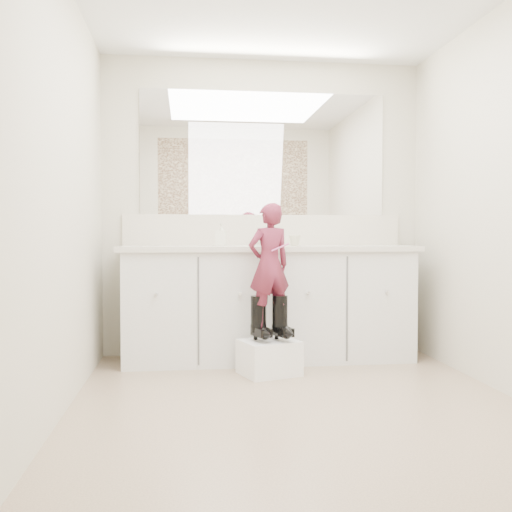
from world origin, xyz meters
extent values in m
plane|color=#806754|center=(0.00, 0.00, 0.00)|extent=(3.00, 3.00, 0.00)
plane|color=beige|center=(0.00, 1.50, 1.20)|extent=(2.60, 0.00, 2.60)
plane|color=beige|center=(0.00, -1.50, 1.20)|extent=(2.60, 0.00, 2.60)
plane|color=beige|center=(-1.30, 0.00, 1.20)|extent=(0.00, 3.00, 3.00)
cube|color=silver|center=(0.00, 1.23, 0.42)|extent=(2.20, 0.55, 0.85)
cube|color=beige|center=(0.00, 1.21, 0.87)|extent=(2.28, 0.58, 0.04)
cube|color=beige|center=(0.00, 1.49, 1.02)|extent=(2.28, 0.03, 0.25)
cube|color=white|center=(0.00, 1.49, 1.64)|extent=(2.00, 0.02, 1.00)
cube|color=#472819|center=(0.00, -1.49, 1.65)|extent=(2.00, 0.01, 1.20)
cylinder|color=silver|center=(0.00, 1.38, 0.94)|extent=(0.08, 0.08, 0.10)
imported|color=beige|center=(0.20, 1.18, 0.93)|extent=(0.09, 0.09, 0.08)
imported|color=silver|center=(-0.37, 1.21, 0.98)|extent=(0.10, 0.10, 0.17)
cube|color=white|center=(-0.06, 0.75, 0.12)|extent=(0.46, 0.42, 0.24)
imported|color=#A9345C|center=(-0.06, 0.75, 0.77)|extent=(0.36, 0.29, 0.85)
cylinder|color=#CB4F96|center=(0.01, 0.71, 0.89)|extent=(0.13, 0.06, 0.06)
camera|label=1|loc=(-0.64, -3.15, 0.97)|focal=40.00mm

